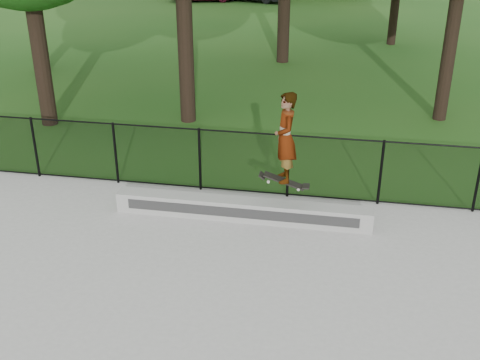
{
  "coord_description": "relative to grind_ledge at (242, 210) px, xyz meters",
  "views": [
    {
      "loc": [
        3.1,
        -6.16,
        6.25
      ],
      "look_at": [
        1.23,
        4.2,
        1.2
      ],
      "focal_mm": 45.0,
      "sensor_mm": 36.0,
      "label": 1
    }
  ],
  "objects": [
    {
      "name": "chainlink_fence",
      "position": [
        -1.19,
        1.2,
        0.53
      ],
      "size": [
        16.06,
        0.06,
        1.5
      ],
      "color": "black",
      "rests_on": "concrete_slab"
    },
    {
      "name": "skater_airborne",
      "position": [
        0.87,
        -0.12,
        1.69
      ],
      "size": [
        0.81,
        0.75,
        2.0
      ],
      "color": "black",
      "rests_on": "ground"
    },
    {
      "name": "grind_ledge",
      "position": [
        0.0,
        0.0,
        0.0
      ],
      "size": [
        5.37,
        0.4,
        0.43
      ],
      "primitive_type": "cube",
      "color": "#A6A5A1",
      "rests_on": "concrete_slab"
    }
  ]
}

